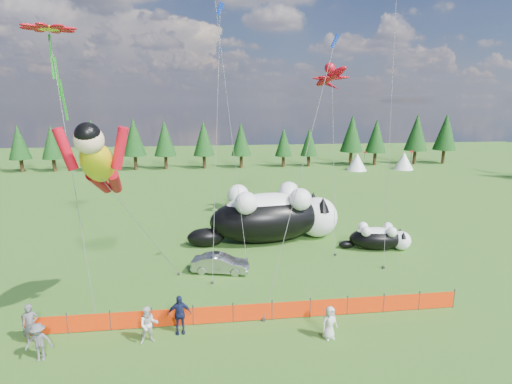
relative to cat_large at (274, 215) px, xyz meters
The scene contains 18 objects.
ground 9.66m from the cat_large, 109.11° to the right, with size 160.00×160.00×0.00m, color #113C0B.
safety_fence 12.40m from the cat_large, 104.53° to the right, with size 22.06×0.06×1.10m.
tree_line 36.27m from the cat_large, 94.89° to the left, with size 90.00×4.00×8.00m, color black, non-canonical shape.
festival_tents 32.09m from the cat_large, 75.72° to the left, with size 50.00×3.20×2.80m, color white, non-canonical shape.
cat_large is the anchor object (origin of this frame).
cat_small 8.25m from the cat_large, 21.36° to the right, with size 5.36×2.60×1.95m.
car 7.44m from the cat_large, 128.15° to the right, with size 1.29×3.71×1.22m, color #A7A6AB.
spectator_a 18.44m from the cat_large, 137.04° to the right, with size 0.71×0.47×1.96m, color #525257.
spectator_b 15.47m from the cat_large, 121.58° to the right, with size 0.88×0.52×1.80m, color silver.
spectator_c 14.24m from the cat_large, 118.23° to the right, with size 1.15×0.59×1.96m, color #161A3D.
spectator_d 18.79m from the cat_large, 132.23° to the right, with size 1.12×0.58×1.74m, color #525257.
spectator_e 13.93m from the cat_large, 88.63° to the right, with size 0.80×0.52×1.63m, color silver.
superhero_kite 16.38m from the cat_large, 131.95° to the right, with size 5.56×8.27×11.45m.
gecko_kite 13.15m from the cat_large, 39.11° to the left, with size 4.83×11.77×15.55m.
flower_kite 19.37m from the cat_large, 152.54° to the right, with size 4.11×6.22×15.36m.
diamond_kite_a 14.67m from the cat_large, 144.53° to the right, with size 1.36×5.27×17.69m.
diamond_kite_c 14.48m from the cat_large, 81.95° to the right, with size 4.48×3.40×14.99m.
diamond_kite_d 16.94m from the cat_large, 152.13° to the left, with size 2.17×7.17×20.94m.
Camera 1 is at (-2.12, -21.31, 11.01)m, focal length 28.00 mm.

